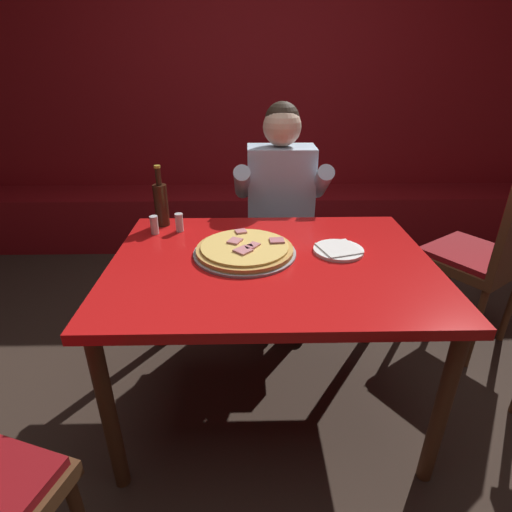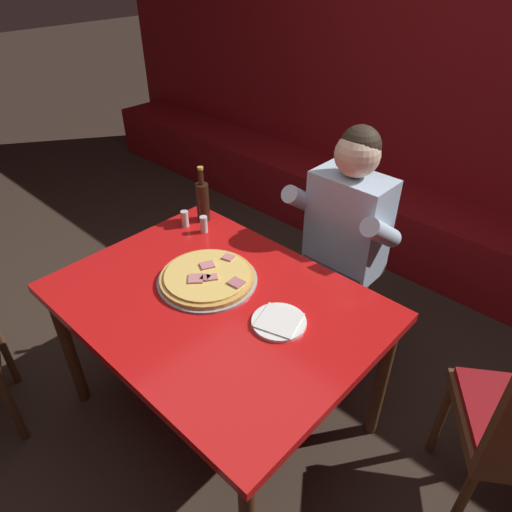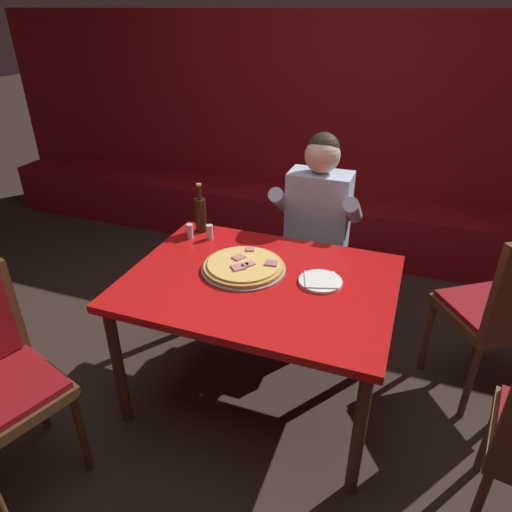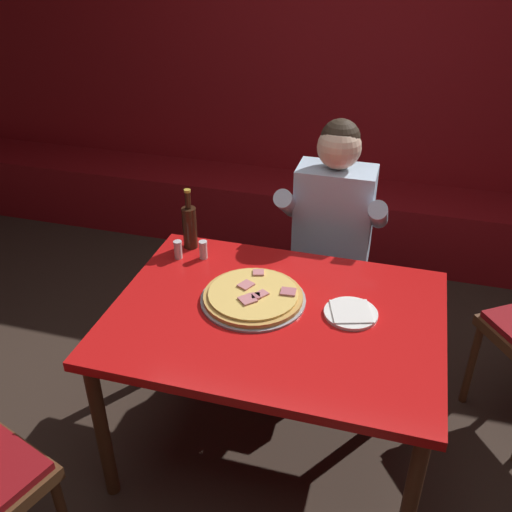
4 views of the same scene
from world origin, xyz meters
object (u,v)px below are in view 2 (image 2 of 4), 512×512
(shaker_red_pepper_flakes, at_px, (185,220))
(diner_seated_blue_shirt, at_px, (337,243))
(beer_bottle, at_px, (203,200))
(plate_white_paper, at_px, (279,322))
(pizza, at_px, (207,278))
(shaker_oregano, at_px, (204,225))
(main_dining_table, at_px, (216,313))

(shaker_red_pepper_flakes, xyz_separation_m, diner_seated_blue_shirt, (0.62, 0.44, -0.08))
(shaker_red_pepper_flakes, bearing_deg, beer_bottle, 81.35)
(plate_white_paper, height_order, diner_seated_blue_shirt, diner_seated_blue_shirt)
(pizza, xyz_separation_m, diner_seated_blue_shirt, (0.20, 0.67, -0.06))
(pizza, relative_size, plate_white_paper, 2.03)
(pizza, bearing_deg, plate_white_paper, 1.45)
(plate_white_paper, distance_m, shaker_oregano, 0.74)
(plate_white_paper, height_order, beer_bottle, beer_bottle)
(main_dining_table, bearing_deg, pizza, 152.16)
(main_dining_table, height_order, beer_bottle, beer_bottle)
(main_dining_table, relative_size, shaker_oregano, 15.03)
(beer_bottle, bearing_deg, plate_white_paper, -22.28)
(shaker_red_pepper_flakes, bearing_deg, shaker_oregano, 15.08)
(shaker_red_pepper_flakes, distance_m, diner_seated_blue_shirt, 0.77)
(diner_seated_blue_shirt, bearing_deg, plate_white_paper, -74.04)
(main_dining_table, distance_m, shaker_oregano, 0.53)
(main_dining_table, distance_m, plate_white_paper, 0.30)
(shaker_red_pepper_flakes, bearing_deg, main_dining_table, -28.21)
(diner_seated_blue_shirt, bearing_deg, beer_bottle, -151.17)
(shaker_red_pepper_flakes, relative_size, shaker_oregano, 1.00)
(beer_bottle, height_order, shaker_red_pepper_flakes, beer_bottle)
(plate_white_paper, xyz_separation_m, shaker_oregano, (-0.70, 0.24, 0.03))
(main_dining_table, xyz_separation_m, beer_bottle, (-0.51, 0.39, 0.19))
(main_dining_table, bearing_deg, diner_seated_blue_shirt, 82.47)
(pizza, distance_m, plate_white_paper, 0.39)
(pizza, distance_m, diner_seated_blue_shirt, 0.70)
(main_dining_table, height_order, plate_white_paper, plate_white_paper)
(main_dining_table, relative_size, beer_bottle, 4.43)
(plate_white_paper, bearing_deg, shaker_red_pepper_flakes, 165.15)
(main_dining_table, height_order, diner_seated_blue_shirt, diner_seated_blue_shirt)
(beer_bottle, height_order, diner_seated_blue_shirt, diner_seated_blue_shirt)
(shaker_red_pepper_flakes, bearing_deg, pizza, -28.30)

